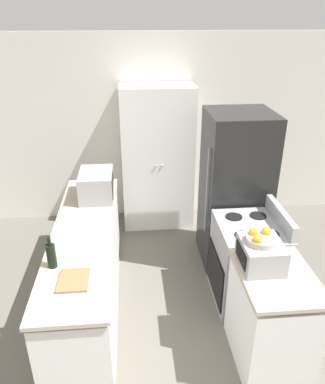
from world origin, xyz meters
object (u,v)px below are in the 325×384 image
Objects in this scene: stove at (247,262)px; pantry_cabinet at (158,158)px; toaster_oven at (261,254)px; fruit_bowl at (261,238)px; refrigerator at (235,190)px; microwave at (97,185)px; wine_bottle at (51,255)px.

pantry_cabinet is at bearing 114.54° from stove.
fruit_bowl is (-0.02, 0.00, 0.15)m from toaster_oven.
pantry_cabinet is 5.11× the size of toaster_oven.
fruit_bowl reaches higher than toaster_oven.
toaster_oven is at bearing -74.33° from pantry_cabinet.
refrigerator reaches higher than toaster_oven.
refrigerator is 3.67× the size of microwave.
microwave is 1.30× the size of toaster_oven.
microwave is at bearing 135.14° from fruit_bowl.
wine_bottle is at bearing -145.86° from refrigerator.
toaster_oven is 1.56× the size of fruit_bowl.
toaster_oven is (0.67, -2.37, 0.03)m from pantry_cabinet.
toaster_oven is (-0.17, -1.41, 0.09)m from refrigerator.
refrigerator reaches higher than wine_bottle.
pantry_cabinet is at bearing 105.36° from fruit_bowl.
stove is 0.85m from toaster_oven.
fruit_bowl is (1.41, -1.41, 0.11)m from microwave.
pantry_cabinet is 2.47m from wine_bottle.
pantry_cabinet is 1.28m from refrigerator.
refrigerator is 1.44m from fruit_bowl.
toaster_oven is (1.43, -1.41, -0.04)m from microwave.
pantry_cabinet is at bearing 65.00° from wine_bottle.
stove is at bearing 77.09° from fruit_bowl.
pantry_cabinet reaches higher than wine_bottle.
microwave is 2.04× the size of fruit_bowl.
refrigerator is (0.83, -0.97, -0.06)m from pantry_cabinet.
microwave is at bearing 153.48° from stove.
stove is at bearing -26.52° from microwave.
fruit_bowl is at bearing -102.91° from stove.
wine_bottle is at bearing -102.48° from microwave.
microwave reaches higher than stove.
microwave is at bearing -128.31° from pantry_cabinet.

